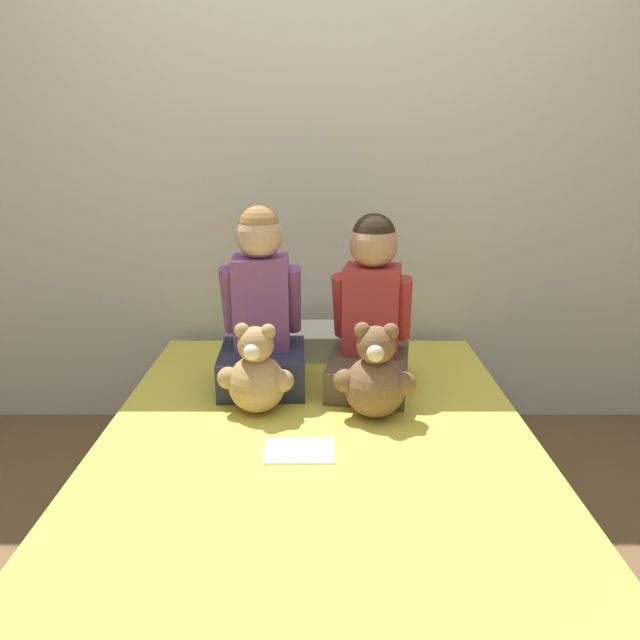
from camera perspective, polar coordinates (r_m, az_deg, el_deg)
name	(u,v)px	position (r m, az deg, el deg)	size (l,w,h in m)	color
ground_plane	(320,552)	(2.06, -0.05, -22.22)	(14.00, 14.00, 0.00)	brown
wall_behind_bed	(321,155)	(2.60, 0.07, 16.18)	(8.00, 0.06, 2.50)	silver
bed	(320,499)	(1.93, -0.05, -17.47)	(1.39, 1.86, 0.42)	#473828
child_on_left	(264,313)	(2.12, -5.63, 0.69)	(0.33, 0.33, 0.67)	#282D47
child_on_right	(373,315)	(2.13, 5.37, 0.51)	(0.35, 0.43, 0.65)	brown
teddy_bear_held_by_left_child	(259,375)	(1.96, -6.14, -5.48)	(0.26, 0.20, 0.32)	tan
teddy_bear_held_by_right_child	(377,378)	(1.92, 5.75, -5.76)	(0.27, 0.21, 0.33)	brown
pillow_at_headboard	(320,341)	(2.50, 0.04, -2.07)	(0.50, 0.26, 0.11)	silver
sign_card	(302,450)	(1.76, -1.84, -12.88)	(0.21, 0.15, 0.00)	white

